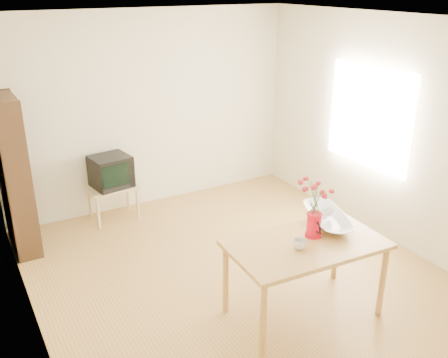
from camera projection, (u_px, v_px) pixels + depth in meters
room at (242, 160)px, 4.82m from camera, size 4.50×4.50×4.50m
table at (306, 251)px, 4.46m from camera, size 1.43×0.87×0.75m
tv_stand at (113, 191)px, 6.41m from camera, size 0.60×0.45×0.46m
bookshelf at (15, 181)px, 5.54m from camera, size 0.28×0.70×1.80m
pitcher at (314, 226)px, 4.50m from camera, size 0.15×0.23×0.23m
flowers at (316, 195)px, 4.39m from camera, size 0.26×0.26×0.37m
mug at (299, 245)px, 4.31m from camera, size 0.14×0.14×0.09m
bowl at (329, 199)px, 4.72m from camera, size 0.65×0.65×0.48m
teacup_a at (325, 204)px, 4.72m from camera, size 0.09×0.09×0.07m
teacup_b at (331, 202)px, 4.78m from camera, size 0.10×0.10×0.07m
television at (110, 171)px, 6.32m from camera, size 0.52×0.49×0.40m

